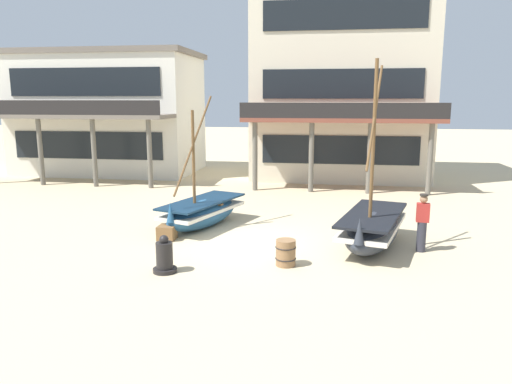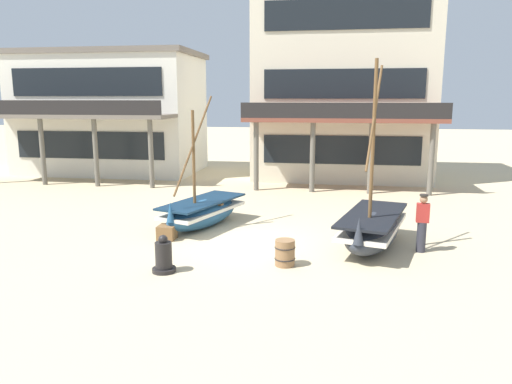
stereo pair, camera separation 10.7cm
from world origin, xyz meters
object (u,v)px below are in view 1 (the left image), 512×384
object	(u,v)px
fishing_boat_centre_large	(202,212)
cargo_crate	(167,233)
wooden_barrel	(286,253)
capstan_winch	(165,257)
harbor_building_annex	(109,113)
fisherman_by_hull	(422,223)
harbor_building_main	(340,86)
fishing_boat_near_left	(372,228)

from	to	relation	value
fishing_boat_centre_large	cargo_crate	world-z (taller)	fishing_boat_centre_large
wooden_barrel	cargo_crate	bearing A→B (deg)	154.79
capstan_winch	cargo_crate	distance (m)	2.93
fishing_boat_centre_large	harbor_building_annex	world-z (taller)	harbor_building_annex
fisherman_by_hull	harbor_building_main	xyz separation A→B (m)	(-2.18, 14.00, 4.20)
fishing_boat_centre_large	cargo_crate	xyz separation A→B (m)	(-0.70, -1.66, -0.30)
fishing_boat_near_left	fishing_boat_centre_large	world-z (taller)	fishing_boat_near_left
fisherman_by_hull	harbor_building_main	bearing A→B (deg)	98.86
fishing_boat_near_left	wooden_barrel	distance (m)	3.10
cargo_crate	harbor_building_annex	distance (m)	16.01
fishing_boat_near_left	harbor_building_annex	size ratio (longest dim) A/B	0.51
fisherman_by_hull	harbor_building_annex	bearing A→B (deg)	139.35
fisherman_by_hull	capstan_winch	bearing A→B (deg)	-157.88
wooden_barrel	cargo_crate	size ratio (longest dim) A/B	1.32
fisherman_by_hull	cargo_crate	bearing A→B (deg)	179.66
fishing_boat_near_left	fisherman_by_hull	xyz separation A→B (m)	(1.37, -0.19, 0.25)
fishing_boat_centre_large	harbor_building_main	world-z (taller)	harbor_building_main
fisherman_by_hull	harbor_building_main	size ratio (longest dim) A/B	0.17
fishing_boat_centre_large	capstan_winch	bearing A→B (deg)	-87.38
fishing_boat_near_left	wooden_barrel	bearing A→B (deg)	-140.30
capstan_winch	harbor_building_main	world-z (taller)	harbor_building_main
fisherman_by_hull	capstan_winch	distance (m)	7.28
capstan_winch	wooden_barrel	bearing A→B (deg)	17.65
capstan_winch	cargo_crate	bearing A→B (deg)	107.92
fishing_boat_centre_large	capstan_winch	size ratio (longest dim) A/B	4.57
fishing_boat_centre_large	harbor_building_main	size ratio (longest dim) A/B	0.44
capstan_winch	cargo_crate	xyz separation A→B (m)	(-0.90, 2.78, -0.17)
fishing_boat_near_left	cargo_crate	bearing A→B (deg)	-178.71
wooden_barrel	harbor_building_main	world-z (taller)	harbor_building_main
fishing_boat_centre_large	capstan_winch	xyz separation A→B (m)	(0.20, -4.45, -0.13)
harbor_building_main	cargo_crate	bearing A→B (deg)	-111.31
fishing_boat_near_left	capstan_winch	distance (m)	6.11
fishing_boat_near_left	fisherman_by_hull	bearing A→B (deg)	-7.78
capstan_winch	harbor_building_main	bearing A→B (deg)	74.80
fishing_boat_centre_large	harbor_building_main	distance (m)	13.93
wooden_barrel	harbor_building_main	size ratio (longest dim) A/B	0.07
fisherman_by_hull	harbor_building_main	distance (m)	14.78
fishing_boat_centre_large	harbor_building_main	xyz separation A→B (m)	(4.75, 12.29, 4.52)
wooden_barrel	capstan_winch	bearing A→B (deg)	-162.35
capstan_winch	fishing_boat_near_left	bearing A→B (deg)	28.59
fishing_boat_centre_large	fisherman_by_hull	xyz separation A→B (m)	(6.93, -1.71, 0.31)
fishing_boat_centre_large	fisherman_by_hull	bearing A→B (deg)	-13.85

